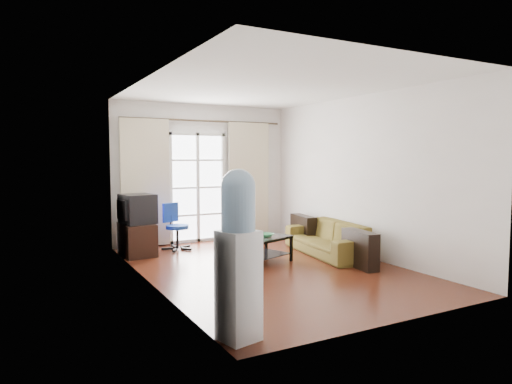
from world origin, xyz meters
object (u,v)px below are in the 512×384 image
coffee_table (259,247)px  task_chair (176,236)px  tv_stand (137,239)px  water_cooler (238,251)px  crt_tv (136,209)px  sofa (328,238)px

coffee_table → task_chair: (-0.77, 1.69, -0.02)m
tv_stand → water_cooler: (-0.08, -4.08, 0.55)m
crt_tv → task_chair: 0.93m
task_chair → crt_tv: bearing=169.4°
sofa → coffee_table: sofa is taller
water_cooler → task_chair: bearing=66.2°
coffee_table → water_cooler: bearing=-122.2°
sofa → water_cooler: (-2.98, -2.57, 0.54)m
sofa → crt_tv: 3.31m
tv_stand → task_chair: task_chair is taller
task_chair → water_cooler: size_ratio=0.54×
tv_stand → water_cooler: 4.11m
coffee_table → crt_tv: size_ratio=1.91×
sofa → coffee_table: 1.39m
water_cooler → sofa: bearing=28.0°
sofa → water_cooler: 3.97m
coffee_table → crt_tv: (-1.52, 1.55, 0.52)m
tv_stand → crt_tv: bearing=108.2°
sofa → coffee_table: size_ratio=1.72×
sofa → coffee_table: bearing=-80.1°
sofa → task_chair: size_ratio=2.41×
sofa → water_cooler: bearing=-40.9°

